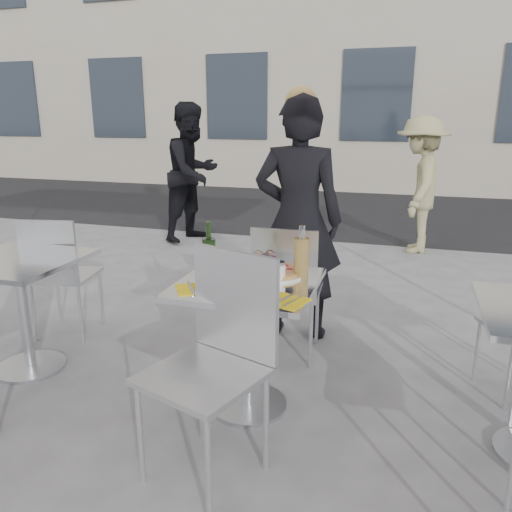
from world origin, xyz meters
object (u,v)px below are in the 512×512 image
(wineglass_white_a, at_px, (224,259))
(napkin_left, at_px, (194,288))
(carafe, at_px, (301,257))
(wineglass_red_b, at_px, (270,258))
(pedestrian_b, at_px, (419,185))
(main_table, at_px, (248,318))
(woman_diner, at_px, (298,220))
(pizza_near, at_px, (247,289))
(pizza_far, at_px, (275,272))
(wineglass_red_a, at_px, (265,261))
(pedestrian_a, at_px, (193,173))
(chair_far, at_px, (286,282))
(sugar_shaker, at_px, (279,271))
(wineglass_white_b, at_px, (258,259))
(side_table_left, at_px, (21,291))
(side_chair_lfar, at_px, (58,268))
(wine_bottle, at_px, (209,254))
(napkin_right, at_px, (287,301))
(salad_plate, at_px, (246,274))
(chair_near, at_px, (218,347))

(wineglass_white_a, distance_m, napkin_left, 0.25)
(carafe, height_order, wineglass_red_b, carafe)
(pedestrian_b, distance_m, wineglass_red_b, 3.83)
(main_table, height_order, woman_diner, woman_diner)
(pizza_near, xyz_separation_m, carafe, (0.22, 0.29, 0.11))
(pizza_far, height_order, wineglass_red_a, wineglass_red_a)
(pizza_near, bearing_deg, woman_diner, 90.12)
(pedestrian_a, distance_m, wineglass_red_b, 4.04)
(chair_far, distance_m, pedestrian_a, 3.59)
(pizza_far, xyz_separation_m, sugar_shaker, (0.05, -0.11, 0.04))
(pizza_near, distance_m, wineglass_red_b, 0.26)
(woman_diner, xyz_separation_m, pedestrian_a, (-1.95, 2.53, 0.01))
(pizza_far, bearing_deg, wineglass_white_b, -128.17)
(side_table_left, height_order, side_chair_lfar, side_chair_lfar)
(chair_far, xyz_separation_m, wine_bottle, (-0.31, -0.55, 0.31))
(carafe, xyz_separation_m, wineglass_red_a, (-0.17, -0.11, -0.01))
(main_table, bearing_deg, side_table_left, 180.00)
(woman_diner, height_order, napkin_right, woman_diner)
(carafe, bearing_deg, salad_plate, -154.25)
(side_table_left, xyz_separation_m, chair_far, (1.56, 0.62, 0.01))
(side_table_left, distance_m, chair_near, 1.60)
(chair_near, distance_m, wineglass_red_a, 0.59)
(side_chair_lfar, height_order, wineglass_red_a, side_chair_lfar)
(main_table, distance_m, wineglass_white_b, 0.33)
(chair_near, height_order, woman_diner, woman_diner)
(main_table, bearing_deg, pizza_near, -74.42)
(wineglass_red_b, bearing_deg, main_table, -135.10)
(chair_near, xyz_separation_m, carafe, (0.23, 0.65, 0.26))
(wineglass_white_b, bearing_deg, chair_far, 87.06)
(wineglass_red_a, bearing_deg, wineglass_red_b, 82.35)
(chair_near, relative_size, pedestrian_b, 0.63)
(chair_far, distance_m, pizza_far, 0.51)
(main_table, xyz_separation_m, napkin_left, (-0.22, -0.19, 0.21))
(main_table, relative_size, wine_bottle, 2.54)
(pizza_near, height_order, wineglass_white_a, wineglass_white_a)
(pizza_near, relative_size, napkin_right, 1.41)
(chair_far, xyz_separation_m, pedestrian_b, (0.84, 3.22, 0.26))
(chair_far, distance_m, wineglass_red_a, 0.67)
(wineglass_white_a, bearing_deg, pizza_far, 31.83)
(side_table_left, xyz_separation_m, pedestrian_b, (2.40, 3.84, 0.27))
(pedestrian_b, distance_m, wineglass_red_a, 3.90)
(chair_far, bearing_deg, wineglass_red_b, 89.42)
(pizza_far, bearing_deg, chair_near, -97.07)
(side_chair_lfar, relative_size, pizza_far, 2.71)
(main_table, distance_m, pedestrian_a, 4.09)
(main_table, bearing_deg, salad_plate, 126.74)
(main_table, height_order, wineglass_white_b, wineglass_white_b)
(wineglass_red_a, height_order, napkin_right, wineglass_red_a)
(woman_diner, xyz_separation_m, pizza_far, (0.07, -0.90, -0.11))
(side_chair_lfar, height_order, carafe, carafe)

